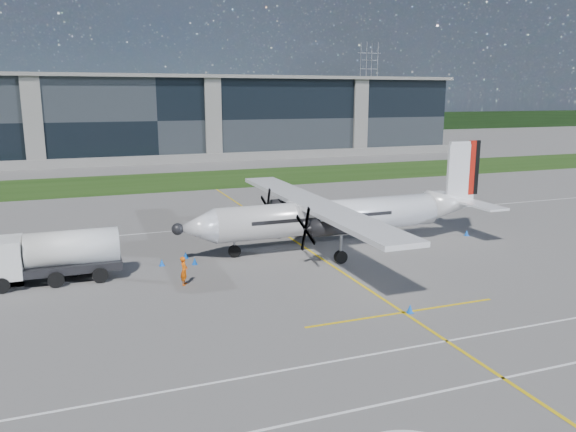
{
  "coord_description": "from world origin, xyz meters",
  "views": [
    {
      "loc": [
        -13.5,
        -31.53,
        11.98
      ],
      "look_at": [
        0.86,
        6.81,
        3.14
      ],
      "focal_mm": 35.0,
      "sensor_mm": 36.0,
      "label": 1
    }
  ],
  "objects_px": {
    "fuel_tanker_truck": "(42,258)",
    "baggage_tug": "(87,261)",
    "safety_cone_nose_stbd": "(186,255)",
    "safety_cone_fwd": "(162,262)",
    "safety_cone_portwing": "(410,309)",
    "pylon_east": "(368,86)",
    "turboprop_aircraft": "(341,197)",
    "safety_cone_stbdwing": "(261,212)",
    "safety_cone_tail": "(467,233)",
    "ground_crew_person": "(184,269)",
    "safety_cone_nose_port": "(195,261)"
  },
  "relations": [
    {
      "from": "safety_cone_fwd",
      "to": "safety_cone_stbdwing",
      "type": "xyz_separation_m",
      "value": [
        11.99,
        14.18,
        0.0
      ]
    },
    {
      "from": "turboprop_aircraft",
      "to": "baggage_tug",
      "type": "height_order",
      "value": "turboprop_aircraft"
    },
    {
      "from": "safety_cone_portwing",
      "to": "pylon_east",
      "type": "bearing_deg",
      "value": 62.39
    },
    {
      "from": "turboprop_aircraft",
      "to": "baggage_tug",
      "type": "bearing_deg",
      "value": 179.92
    },
    {
      "from": "fuel_tanker_truck",
      "to": "safety_cone_tail",
      "type": "distance_m",
      "value": 33.9
    },
    {
      "from": "safety_cone_portwing",
      "to": "safety_cone_fwd",
      "type": "distance_m",
      "value": 18.22
    },
    {
      "from": "safety_cone_portwing",
      "to": "turboprop_aircraft",
      "type": "bearing_deg",
      "value": 80.19
    },
    {
      "from": "baggage_tug",
      "to": "safety_cone_nose_stbd",
      "type": "xyz_separation_m",
      "value": [
        6.98,
        0.98,
        -0.54
      ]
    },
    {
      "from": "ground_crew_person",
      "to": "safety_cone_stbdwing",
      "type": "relative_size",
      "value": 4.29
    },
    {
      "from": "ground_crew_person",
      "to": "safety_cone_nose_port",
      "type": "height_order",
      "value": "ground_crew_person"
    },
    {
      "from": "pylon_east",
      "to": "turboprop_aircraft",
      "type": "bearing_deg",
      "value": -119.16
    },
    {
      "from": "pylon_east",
      "to": "safety_cone_nose_port",
      "type": "height_order",
      "value": "pylon_east"
    },
    {
      "from": "safety_cone_tail",
      "to": "safety_cone_portwing",
      "type": "bearing_deg",
      "value": -136.73
    },
    {
      "from": "turboprop_aircraft",
      "to": "baggage_tug",
      "type": "distance_m",
      "value": 19.55
    },
    {
      "from": "safety_cone_fwd",
      "to": "safety_cone_portwing",
      "type": "bearing_deg",
      "value": -49.68
    },
    {
      "from": "turboprop_aircraft",
      "to": "ground_crew_person",
      "type": "bearing_deg",
      "value": -159.8
    },
    {
      "from": "pylon_east",
      "to": "fuel_tanker_truck",
      "type": "bearing_deg",
      "value": -125.22
    },
    {
      "from": "pylon_east",
      "to": "baggage_tug",
      "type": "xyz_separation_m",
      "value": [
        -98.49,
        -141.95,
        -14.21
      ]
    },
    {
      "from": "safety_cone_tail",
      "to": "safety_cone_fwd",
      "type": "bearing_deg",
      "value": 179.17
    },
    {
      "from": "fuel_tanker_truck",
      "to": "baggage_tug",
      "type": "xyz_separation_m",
      "value": [
        2.69,
        1.35,
        -0.89
      ]
    },
    {
      "from": "turboprop_aircraft",
      "to": "pylon_east",
      "type": "bearing_deg",
      "value": 60.84
    },
    {
      "from": "safety_cone_tail",
      "to": "safety_cone_portwing",
      "type": "height_order",
      "value": "same"
    },
    {
      "from": "fuel_tanker_truck",
      "to": "safety_cone_fwd",
      "type": "xyz_separation_m",
      "value": [
        7.72,
        1.05,
        -1.42
      ]
    },
    {
      "from": "safety_cone_portwing",
      "to": "safety_cone_nose_stbd",
      "type": "bearing_deg",
      "value": 122.96
    },
    {
      "from": "turboprop_aircraft",
      "to": "safety_cone_tail",
      "type": "xyz_separation_m",
      "value": [
        11.9,
        -0.65,
        -3.85
      ]
    },
    {
      "from": "fuel_tanker_truck",
      "to": "safety_cone_portwing",
      "type": "distance_m",
      "value": 23.4
    },
    {
      "from": "safety_cone_stbdwing",
      "to": "turboprop_aircraft",
      "type": "bearing_deg",
      "value": -80.82
    },
    {
      "from": "turboprop_aircraft",
      "to": "fuel_tanker_truck",
      "type": "bearing_deg",
      "value": -176.55
    },
    {
      "from": "safety_cone_fwd",
      "to": "safety_cone_stbdwing",
      "type": "bearing_deg",
      "value": 49.79
    },
    {
      "from": "fuel_tanker_truck",
      "to": "safety_cone_stbdwing",
      "type": "distance_m",
      "value": 24.95
    },
    {
      "from": "ground_crew_person",
      "to": "safety_cone_tail",
      "type": "bearing_deg",
      "value": -56.24
    },
    {
      "from": "safety_cone_nose_port",
      "to": "safety_cone_stbdwing",
      "type": "bearing_deg",
      "value": 56.51
    },
    {
      "from": "turboprop_aircraft",
      "to": "safety_cone_portwing",
      "type": "relative_size",
      "value": 54.6
    },
    {
      "from": "ground_crew_person",
      "to": "safety_cone_tail",
      "type": "distance_m",
      "value": 25.73
    },
    {
      "from": "safety_cone_fwd",
      "to": "baggage_tug",
      "type": "bearing_deg",
      "value": 176.55
    },
    {
      "from": "turboprop_aircraft",
      "to": "safety_cone_fwd",
      "type": "xyz_separation_m",
      "value": [
        -14.24,
        -0.28,
        -3.85
      ]
    },
    {
      "from": "fuel_tanker_truck",
      "to": "safety_cone_nose_stbd",
      "type": "xyz_separation_m",
      "value": [
        9.67,
        2.33,
        -1.42
      ]
    },
    {
      "from": "safety_cone_nose_port",
      "to": "safety_cone_tail",
      "type": "xyz_separation_m",
      "value": [
        23.87,
        0.13,
        0.0
      ]
    },
    {
      "from": "safety_cone_fwd",
      "to": "safety_cone_stbdwing",
      "type": "relative_size",
      "value": 1.0
    },
    {
      "from": "turboprop_aircraft",
      "to": "safety_cone_stbdwing",
      "type": "height_order",
      "value": "turboprop_aircraft"
    },
    {
      "from": "pylon_east",
      "to": "safety_cone_portwing",
      "type": "xyz_separation_m",
      "value": [
        -81.67,
        -156.14,
        -14.75
      ]
    },
    {
      "from": "ground_crew_person",
      "to": "baggage_tug",
      "type": "bearing_deg",
      "value": 73.55
    },
    {
      "from": "safety_cone_tail",
      "to": "safety_cone_fwd",
      "type": "height_order",
      "value": "same"
    },
    {
      "from": "pylon_east",
      "to": "baggage_tug",
      "type": "bearing_deg",
      "value": -124.75
    },
    {
      "from": "safety_cone_tail",
      "to": "turboprop_aircraft",
      "type": "bearing_deg",
      "value": 176.86
    },
    {
      "from": "safety_cone_nose_stbd",
      "to": "safety_cone_tail",
      "type": "xyz_separation_m",
      "value": [
        24.19,
        -1.66,
        0.0
      ]
    },
    {
      "from": "fuel_tanker_truck",
      "to": "baggage_tug",
      "type": "bearing_deg",
      "value": 26.64
    },
    {
      "from": "fuel_tanker_truck",
      "to": "turboprop_aircraft",
      "type": "bearing_deg",
      "value": 3.45
    },
    {
      "from": "baggage_tug",
      "to": "ground_crew_person",
      "type": "relative_size",
      "value": 1.22
    },
    {
      "from": "turboprop_aircraft",
      "to": "safety_cone_fwd",
      "type": "bearing_deg",
      "value": -178.89
    }
  ]
}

